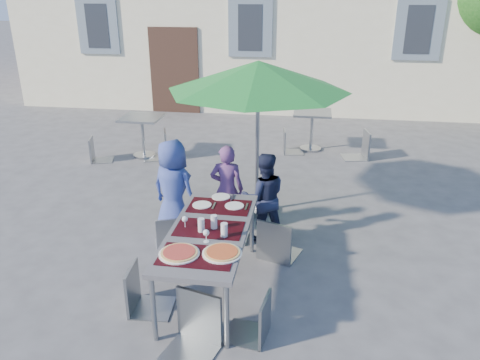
% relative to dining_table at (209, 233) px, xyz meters
% --- Properties ---
extents(ground, '(90.00, 90.00, 0.00)m').
position_rel_dining_table_xyz_m(ground, '(-0.64, 0.34, -0.70)').
color(ground, '#4C4C4F').
rests_on(ground, ground).
extents(dining_table, '(0.80, 1.85, 0.76)m').
position_rel_dining_table_xyz_m(dining_table, '(0.00, 0.00, 0.00)').
color(dining_table, '#403F44').
rests_on(dining_table, ground).
extents(pizza_near_left, '(0.39, 0.39, 0.03)m').
position_rel_dining_table_xyz_m(pizza_near_left, '(-0.17, -0.55, 0.07)').
color(pizza_near_left, white).
rests_on(pizza_near_left, dining_table).
extents(pizza_near_right, '(0.38, 0.38, 0.03)m').
position_rel_dining_table_xyz_m(pizza_near_right, '(0.23, -0.48, 0.07)').
color(pizza_near_right, white).
rests_on(pizza_near_right, dining_table).
extents(glassware, '(0.51, 0.35, 0.15)m').
position_rel_dining_table_xyz_m(glassware, '(0.02, -0.08, 0.13)').
color(glassware, silver).
rests_on(glassware, dining_table).
extents(place_settings, '(0.63, 0.48, 0.01)m').
position_rel_dining_table_xyz_m(place_settings, '(-0.02, 0.64, 0.06)').
color(place_settings, white).
rests_on(place_settings, dining_table).
extents(child_0, '(0.76, 0.64, 1.34)m').
position_rel_dining_table_xyz_m(child_0, '(-0.72, 1.12, -0.03)').
color(child_0, '#384A9A').
rests_on(child_0, ground).
extents(child_1, '(0.46, 0.31, 1.22)m').
position_rel_dining_table_xyz_m(child_1, '(-0.06, 1.38, -0.09)').
color(child_1, '#673A78').
rests_on(child_1, ground).
extents(child_2, '(0.64, 0.47, 1.19)m').
position_rel_dining_table_xyz_m(child_2, '(0.44, 1.23, -0.10)').
color(child_2, '#1C223E').
rests_on(child_2, ground).
extents(chair_0, '(0.51, 0.51, 0.88)m').
position_rel_dining_table_xyz_m(chair_0, '(-0.67, 0.79, -0.19)').
color(chair_0, '#93989F').
rests_on(chair_0, ground).
extents(chair_1, '(0.37, 0.38, 0.84)m').
position_rel_dining_table_xyz_m(chair_1, '(0.06, 1.08, -0.21)').
color(chair_1, '#90989B').
rests_on(chair_1, ground).
extents(chair_2, '(0.56, 0.57, 1.00)m').
position_rel_dining_table_xyz_m(chair_2, '(0.66, 0.76, -0.11)').
color(chair_2, gray).
rests_on(chair_2, ground).
extents(chair_3, '(0.44, 0.44, 0.92)m').
position_rel_dining_table_xyz_m(chair_3, '(-0.62, -0.43, -0.16)').
color(chair_3, gray).
rests_on(chair_3, ground).
extents(chair_4, '(0.43, 0.43, 0.85)m').
position_rel_dining_table_xyz_m(chair_4, '(0.58, -0.68, -0.20)').
color(chair_4, gray).
rests_on(chair_4, ground).
extents(chair_5, '(0.56, 0.57, 1.03)m').
position_rel_dining_table_xyz_m(chair_5, '(0.05, -0.91, -0.09)').
color(chair_5, gray).
rests_on(chair_5, ground).
extents(patio_umbrella, '(2.50, 2.50, 2.20)m').
position_rel_dining_table_xyz_m(patio_umbrella, '(0.25, 2.04, 1.29)').
color(patio_umbrella, '#9A9DA2').
rests_on(patio_umbrella, ground).
extents(cafe_table_0, '(0.75, 0.75, 0.80)m').
position_rel_dining_table_xyz_m(cafe_table_0, '(-2.25, 4.18, -0.12)').
color(cafe_table_0, '#9A9DA2').
rests_on(cafe_table_0, ground).
extents(bg_chair_l_0, '(0.49, 0.48, 0.88)m').
position_rel_dining_table_xyz_m(bg_chair_l_0, '(-3.05, 3.78, -0.19)').
color(bg_chair_l_0, gray).
rests_on(bg_chair_l_0, ground).
extents(bg_chair_r_0, '(0.58, 0.58, 1.02)m').
position_rel_dining_table_xyz_m(bg_chair_r_0, '(-1.90, 4.13, -0.09)').
color(bg_chair_r_0, '#90989B').
rests_on(bg_chair_r_0, ground).
extents(cafe_table_1, '(0.75, 0.75, 0.80)m').
position_rel_dining_table_xyz_m(cafe_table_1, '(1.01, 5.11, -0.13)').
color(cafe_table_1, '#9A9DA2').
rests_on(cafe_table_1, ground).
extents(bg_chair_l_1, '(0.45, 0.45, 0.90)m').
position_rel_dining_table_xyz_m(bg_chair_l_1, '(0.57, 4.86, -0.17)').
color(bg_chair_l_1, gray).
rests_on(bg_chair_l_1, ground).
extents(bg_chair_r_1, '(0.53, 0.52, 1.02)m').
position_rel_dining_table_xyz_m(bg_chair_r_1, '(1.97, 4.73, -0.09)').
color(bg_chair_r_1, '#90959B').
rests_on(bg_chair_r_1, ground).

